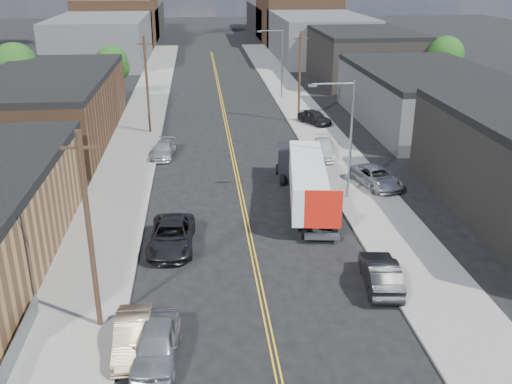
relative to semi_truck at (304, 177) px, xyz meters
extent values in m
plane|color=black|center=(-4.50, 35.41, -2.06)|extent=(260.00, 260.00, 0.00)
cube|color=gold|center=(-4.50, 20.41, -2.06)|extent=(0.32, 120.00, 0.01)
cube|color=slate|center=(-14.00, 20.41, -1.99)|extent=(5.00, 140.00, 0.15)
cube|color=slate|center=(5.00, 20.41, -1.99)|extent=(5.00, 140.00, 0.15)
cube|color=#4C311E|center=(-22.50, 19.41, 0.94)|extent=(12.00, 26.00, 6.00)
cube|color=black|center=(-22.50, 19.41, 4.24)|extent=(12.00, 26.00, 0.60)
cube|color=navy|center=(10.70, -4.59, 1.54)|extent=(0.30, 20.00, 0.80)
cube|color=#3B3B3E|center=(17.50, 21.41, 0.69)|extent=(14.00, 24.00, 5.50)
cube|color=black|center=(17.50, 21.41, 3.74)|extent=(14.00, 24.00, 0.60)
cube|color=black|center=(17.50, 47.41, 1.44)|extent=(14.00, 22.00, 7.00)
cube|color=black|center=(17.50, 47.41, 5.24)|extent=(14.00, 22.00, 0.60)
cube|color=#3B3B3E|center=(-24.50, 70.41, 1.94)|extent=(16.00, 30.00, 8.00)
cube|color=#3B3B3E|center=(15.50, 70.41, 1.94)|extent=(16.00, 30.00, 8.00)
cube|color=#4C311E|center=(-24.50, 95.41, 2.94)|extent=(16.00, 26.00, 10.00)
cube|color=#4C311E|center=(15.50, 95.41, 2.94)|extent=(16.00, 26.00, 10.00)
cube|color=black|center=(-24.50, 115.41, 1.44)|extent=(16.00, 40.00, 7.00)
cube|color=black|center=(15.50, 115.41, 1.44)|extent=(16.00, 40.00, 7.00)
cylinder|color=gray|center=(3.50, 0.41, 2.44)|extent=(0.18, 0.18, 9.00)
cylinder|color=gray|center=(2.00, 0.41, 6.74)|extent=(3.00, 0.12, 0.12)
cube|color=gray|center=(0.50, 0.41, 6.64)|extent=(0.60, 0.25, 0.18)
cylinder|color=gray|center=(3.50, 35.41, 2.44)|extent=(0.18, 0.18, 9.00)
cylinder|color=gray|center=(2.00, 35.41, 6.74)|extent=(3.00, 0.12, 0.12)
cube|color=gray|center=(0.50, 35.41, 6.64)|extent=(0.60, 0.25, 0.18)
cylinder|color=black|center=(-12.70, -14.59, 2.94)|extent=(0.26, 0.26, 10.00)
cube|color=black|center=(-12.70, -14.59, 7.14)|extent=(1.60, 0.12, 0.12)
cylinder|color=black|center=(-12.70, 20.41, 2.94)|extent=(0.26, 0.26, 10.00)
cube|color=black|center=(-12.70, 20.41, 7.14)|extent=(1.60, 0.12, 0.12)
cylinder|color=black|center=(3.70, 23.41, 2.94)|extent=(0.26, 0.26, 10.00)
cube|color=black|center=(3.70, 23.41, 7.14)|extent=(1.60, 0.12, 0.12)
cylinder|color=black|center=(-28.50, 30.41, 0.19)|extent=(0.36, 0.36, 4.50)
sphere|color=#173B10|center=(-28.50, 30.41, 3.79)|extent=(5.04, 5.04, 5.04)
sphere|color=#173B10|center=(-27.90, 30.71, 2.89)|extent=(3.96, 3.96, 3.96)
sphere|color=#173B10|center=(-29.00, 30.01, 3.16)|extent=(3.60, 3.60, 3.60)
cylinder|color=black|center=(-18.50, 37.41, -0.19)|extent=(0.36, 0.36, 3.75)
sphere|color=#173B10|center=(-18.50, 37.41, 2.81)|extent=(4.20, 4.20, 4.20)
sphere|color=#173B10|center=(-17.90, 37.71, 2.06)|extent=(3.30, 3.30, 3.30)
sphere|color=#173B10|center=(-19.00, 37.01, 2.29)|extent=(3.00, 3.00, 3.00)
cylinder|color=black|center=(25.50, 35.41, 0.06)|extent=(0.36, 0.36, 4.25)
sphere|color=#173B10|center=(25.50, 35.41, 3.46)|extent=(4.76, 4.76, 4.76)
sphere|color=#173B10|center=(26.10, 35.71, 2.61)|extent=(3.74, 3.74, 3.74)
sphere|color=#173B10|center=(25.00, 35.01, 2.87)|extent=(3.40, 3.40, 3.40)
cube|color=silver|center=(0.00, -1.38, 0.29)|extent=(3.83, 11.06, 2.53)
cube|color=#AD170D|center=(0.00, -6.80, 0.29)|extent=(2.36, 0.45, 2.55)
cube|color=gray|center=(0.00, -6.80, -1.57)|extent=(2.29, 0.90, 0.25)
cube|color=black|center=(0.00, 5.30, -0.66)|extent=(2.64, 3.18, 2.80)
cylinder|color=black|center=(0.00, -5.40, -1.61)|extent=(2.45, 1.22, 0.90)
cylinder|color=black|center=(0.00, 5.30, -1.61)|extent=(2.36, 1.21, 0.90)
imported|color=#96999B|center=(-9.77, -17.39, -1.24)|extent=(2.28, 4.95, 1.64)
imported|color=#998364|center=(-10.90, -16.59, -1.31)|extent=(1.70, 4.58, 1.50)
imported|color=black|center=(-9.50, -6.43, -1.24)|extent=(3.00, 6.04, 1.64)
imported|color=#A0A2A5|center=(-10.90, 12.12, -1.38)|extent=(2.55, 4.95, 1.37)
imported|color=black|center=(2.10, -12.28, -1.24)|extent=(2.33, 5.16, 1.64)
imported|color=#97999C|center=(6.33, 2.44, -1.17)|extent=(3.64, 5.77, 1.48)
imported|color=#B9B9B9|center=(3.70, 10.19, -1.15)|extent=(3.25, 5.61, 1.53)
imported|color=black|center=(5.23, 21.87, -1.15)|extent=(3.69, 4.78, 1.52)
camera|label=1|loc=(-7.49, -38.81, 14.47)|focal=40.00mm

